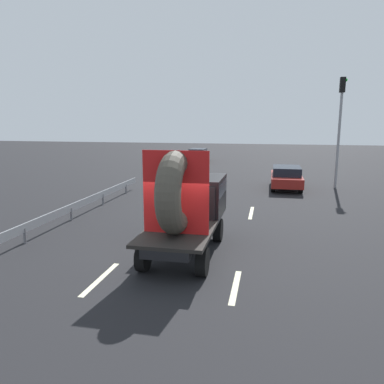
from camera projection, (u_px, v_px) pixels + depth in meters
The scene contains 10 objects.
ground_plane at pixel (173, 261), 11.18m from camera, with size 120.00×120.00×0.00m, color black.
flatbed_truck at pixel (188, 201), 11.93m from camera, with size 2.02×5.02×3.40m.
distant_sedan at pixel (286, 177), 23.09m from camera, with size 1.84×4.30×1.40m.
traffic_light at pixel (340, 118), 22.67m from camera, with size 0.42×0.36×6.80m.
guardrail at pixel (88, 201), 17.18m from camera, with size 0.10×12.35×0.71m.
lane_dash_left_near at pixel (100, 279), 9.94m from camera, with size 2.19×0.16×0.01m, color beige.
lane_dash_left_far at pixel (175, 210), 17.59m from camera, with size 2.08×0.16×0.01m, color beige.
lane_dash_right_near at pixel (235, 287), 9.46m from camera, with size 2.02×0.16×0.01m, color beige.
lane_dash_right_far at pixel (251, 213), 17.10m from camera, with size 2.41×0.16×0.01m, color beige.
oncoming_car at pixel (198, 155), 38.87m from camera, with size 1.77×4.13×1.35m.
Camera 1 is at (2.74, -10.23, 4.18)m, focal length 34.48 mm.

